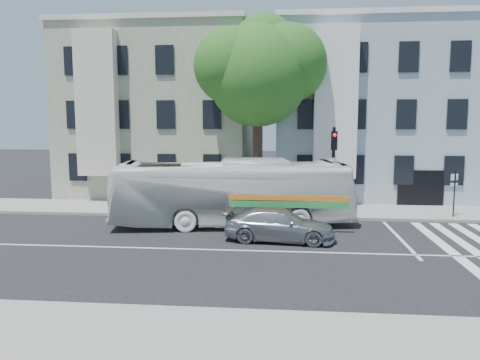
# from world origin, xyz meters

# --- Properties ---
(ground) EXTENTS (120.00, 120.00, 0.00)m
(ground) POSITION_xyz_m (0.00, 0.00, 0.00)
(ground) COLOR black
(ground) RESTS_ON ground
(sidewalk_far) EXTENTS (80.00, 4.00, 0.15)m
(sidewalk_far) POSITION_xyz_m (0.00, 8.00, 0.07)
(sidewalk_far) COLOR gray
(sidewalk_far) RESTS_ON ground
(sidewalk_near) EXTENTS (80.00, 4.00, 0.15)m
(sidewalk_near) POSITION_xyz_m (0.00, -8.00, 0.07)
(sidewalk_near) COLOR gray
(sidewalk_near) RESTS_ON ground
(building_left) EXTENTS (12.00, 10.00, 11.00)m
(building_left) POSITION_xyz_m (-7.00, 15.00, 5.50)
(building_left) COLOR gray
(building_left) RESTS_ON ground
(building_right) EXTENTS (12.00, 10.00, 11.00)m
(building_right) POSITION_xyz_m (7.00, 15.00, 5.50)
(building_right) COLOR #94A5B0
(building_right) RESTS_ON ground
(street_tree) EXTENTS (7.30, 5.90, 11.10)m
(street_tree) POSITION_xyz_m (0.06, 8.74, 7.83)
(street_tree) COLOR #2D2116
(street_tree) RESTS_ON ground
(bus) EXTENTS (4.62, 11.84, 3.22)m
(bus) POSITION_xyz_m (-0.97, 4.39, 1.61)
(bus) COLOR white
(bus) RESTS_ON ground
(sedan) EXTENTS (2.30, 4.82, 1.35)m
(sedan) POSITION_xyz_m (1.32, 1.68, 0.68)
(sedan) COLOR #A2A4A9
(sedan) RESTS_ON ground
(hedge) EXTENTS (8.39, 3.24, 0.70)m
(hedge) POSITION_xyz_m (-2.92, 6.30, 0.50)
(hedge) COLOR #24601F
(hedge) RESTS_ON sidewalk_far
(traffic_signal) EXTENTS (0.49, 0.55, 4.71)m
(traffic_signal) POSITION_xyz_m (4.03, 6.64, 3.04)
(traffic_signal) COLOR black
(traffic_signal) RESTS_ON ground
(far_sign_pole) EXTENTS (0.41, 0.24, 2.37)m
(far_sign_pole) POSITION_xyz_m (10.16, 6.78, 1.66)
(far_sign_pole) COLOR black
(far_sign_pole) RESTS_ON sidewalk_far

